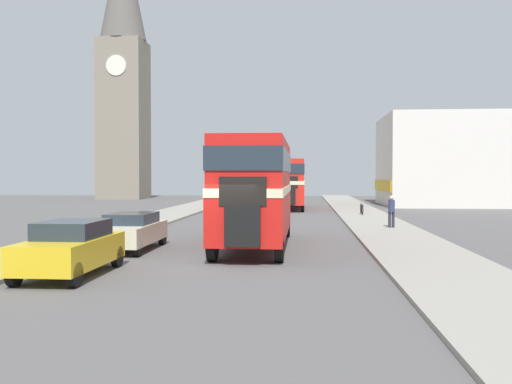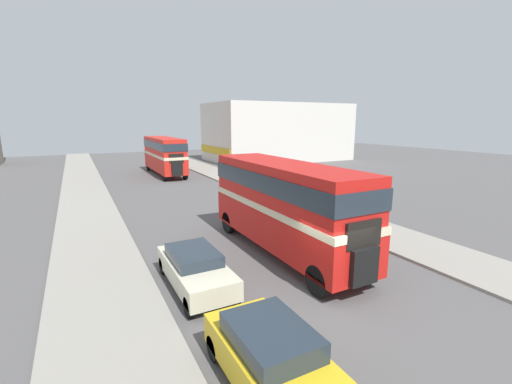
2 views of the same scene
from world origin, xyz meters
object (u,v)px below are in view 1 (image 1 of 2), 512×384
Objects in this scene: pedestrian_walking at (391,209)px; church_tower at (123,59)px; bus_distant at (290,180)px; car_parked_near at (71,248)px; car_parked_mid at (131,231)px; double_decker_bus at (256,184)px; bicycle_on_pavement at (362,209)px.

church_tower is at bearing 125.08° from pedestrian_walking.
bus_distant is 2.52× the size of car_parked_near.
church_tower is (-25.88, 36.84, 15.52)m from pedestrian_walking.
bus_distant is 18.85m from pedestrian_walking.
car_parked_mid is (-5.23, -26.78, -1.70)m from bus_distant.
car_parked_mid is at bearing -164.00° from double_decker_bus.
bus_distant reaches higher than car_parked_near.
pedestrian_walking is (5.63, -17.94, -1.38)m from bus_distant.
church_tower is at bearing 113.80° from double_decker_bus.
bus_distant reaches higher than car_parked_mid.
bicycle_on_pavement is 0.05× the size of church_tower.
bus_distant is at bearing 78.95° from car_parked_mid.
double_decker_bus is 25.48m from bus_distant.
double_decker_bus is 5.55× the size of bicycle_on_pavement.
double_decker_bus reaches higher than bicycle_on_pavement.
car_parked_near is at bearing -123.94° from double_decker_bus.
double_decker_bus is 9.92m from pedestrian_walking.
pedestrian_walking is at bearing -72.57° from bus_distant.
double_decker_bus is 0.30× the size of church_tower.
double_decker_bus is at bearing -108.38° from bicycle_on_pavement.
church_tower reaches higher than bicycle_on_pavement.
car_parked_near is 0.13× the size of church_tower.
car_parked_near reaches higher than bicycle_on_pavement.
church_tower is (-20.25, 18.90, 14.13)m from bus_distant.
church_tower reaches higher than pedestrian_walking.
car_parked_mid is 2.64× the size of pedestrian_walking.
car_parked_near is 2.33× the size of bicycle_on_pavement.
pedestrian_walking is (10.86, 14.30, 0.26)m from car_parked_near.
bus_distant is at bearing 122.41° from bicycle_on_pavement.
pedestrian_walking is at bearing 50.08° from double_decker_bus.
church_tower reaches higher than bus_distant.
double_decker_bus is 2.39× the size of car_parked_near.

